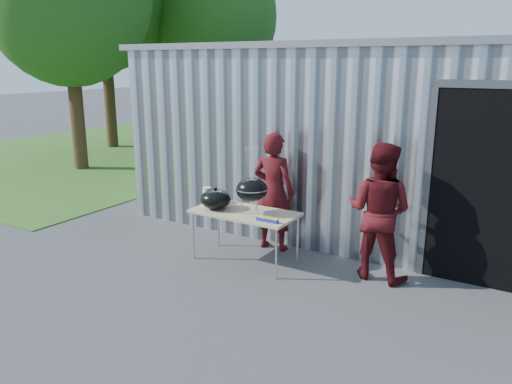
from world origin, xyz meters
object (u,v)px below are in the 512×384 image
Objects in this scene: kettle_grill at (252,184)px; person_cook at (274,192)px; person_bystander at (379,211)px; folding_table at (245,214)px.

person_cook is at bearing 92.85° from kettle_grill.
person_bystander reaches higher than kettle_grill.
person_cook is at bearing 81.95° from folding_table.
kettle_grill is 1.75m from person_bystander.
kettle_grill is (0.13, -0.02, 0.46)m from folding_table.
person_bystander is at bearing 14.39° from folding_table.
kettle_grill is 0.73m from person_cook.
person_cook reaches higher than folding_table.
folding_table is at bearing 19.09° from person_bystander.
kettle_grill is 0.52× the size of person_cook.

